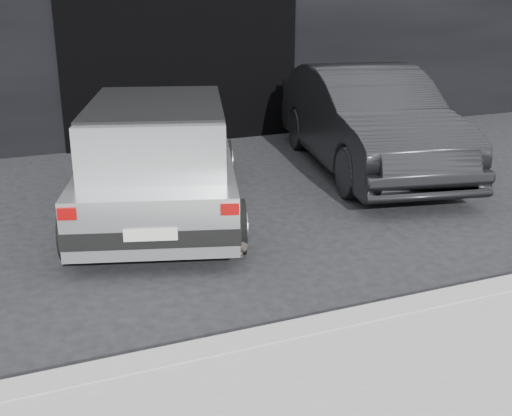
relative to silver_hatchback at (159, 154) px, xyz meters
name	(u,v)px	position (x,y,z in m)	size (l,w,h in m)	color
ground	(202,227)	(0.31, -0.55, -0.73)	(80.00, 80.00, 0.00)	black
garage_opening	(184,65)	(1.31, 3.44, 0.57)	(4.00, 0.10, 2.60)	black
curb	(417,309)	(1.31, -3.15, -0.67)	(18.00, 0.25, 0.12)	#989893
silver_hatchback	(159,154)	(0.00, 0.00, 0.00)	(2.63, 3.97, 1.35)	silver
second_car	(367,120)	(3.25, 0.82, -0.01)	(1.54, 4.40, 1.45)	black
cat_siamese	(230,243)	(0.34, -1.41, -0.61)	(0.33, 0.76, 0.27)	beige
cat_white	(172,227)	(-0.12, -0.94, -0.54)	(0.73, 0.57, 0.40)	silver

